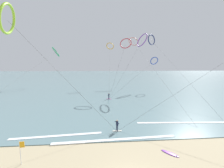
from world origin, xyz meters
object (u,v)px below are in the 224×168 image
surfboard_spare (170,153)px  kite_violet (142,40)px  kite_crimson (126,43)px  kite_lime (7,19)px  kite_navy (151,40)px  kite_coral (134,41)px  beach_flag (21,149)px  surfer_ivory (117,126)px  kite_amber (110,46)px  kite_emerald (56,52)px  surfer_magenta (109,96)px  kite_cobalt (154,61)px

surfboard_spare → kite_violet: bearing=79.4°
kite_crimson → kite_lime: bearing=-102.3°
kite_navy → kite_lime: (-33.40, -41.02, -5.00)m
kite_coral → beach_flag: size_ratio=22.07×
kite_violet → surfer_ivory: bearing=-40.5°
kite_amber → kite_violet: bearing=-67.9°
kite_emerald → kite_crimson: kite_crimson is taller
kite_navy → beach_flag: (-29.37, -47.52, -18.65)m
surfer_magenta → kite_lime: kite_lime is taller
kite_violet → kite_coral: kite_coral is taller
kite_crimson → kite_coral: bearing=94.8°
kite_emerald → surfboard_spare: bearing=-160.2°
kite_lime → beach_flag: (4.03, -6.50, -13.66)m
kite_navy → kite_cobalt: 12.49m
kite_emerald → kite_crimson: bearing=-134.3°
surfer_magenta → surfer_ivory: bearing=-148.8°
kite_crimson → beach_flag: 40.05m
kite_violet → kite_cobalt: size_ratio=1.01×
kite_navy → beach_flag: bearing=-153.9°
kite_violet → kite_crimson: (-5.63, -0.49, -1.20)m
surfer_ivory → kite_emerald: size_ratio=0.03×
kite_cobalt → kite_crimson: kite_crimson is taller
kite_violet → kite_cobalt: 10.53m
kite_cobalt → kite_emerald: bearing=-27.9°
kite_navy → beach_flag: 58.89m
beach_flag → surfboard_spare: bearing=1.8°
surfer_magenta → kite_violet: 22.58m
kite_amber → kite_lime: (-15.75, -45.25, -2.76)m
kite_lime → kite_crimson: (19.76, 27.16, 1.29)m
kite_amber → kite_lime: bearing=-115.9°
surfer_ivory → surfer_magenta: bearing=153.5°
kite_coral → surfboard_spare: 60.71m
kite_amber → kite_navy: (17.65, -4.23, 2.24)m
surfer_ivory → kite_cobalt: kite_cobalt is taller
kite_cobalt → kite_crimson: 14.31m
kite_emerald → kite_cobalt: bearing=-119.1°
kite_lime → kite_violet: bearing=128.8°
kite_navy → surfboard_spare: size_ratio=23.54×
surfer_magenta → kite_lime: size_ratio=0.10×
kite_coral → beach_flag: (-23.67, -56.80, -19.40)m
kite_amber → kite_emerald: kite_amber is taller
kite_coral → kite_lime: kite_coral is taller
kite_navy → beach_flag: size_ratio=17.08×
beach_flag → kite_violet: bearing=58.0°
kite_cobalt → beach_flag: 48.95m
kite_amber → kite_violet: size_ratio=1.40×
kite_amber → kite_cobalt: (16.01, -12.53, -6.95)m
surfer_magenta → kite_emerald: bearing=67.9°
kite_emerald → kite_navy: bearing=-108.1°
kite_cobalt → beach_flag: bearing=48.2°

